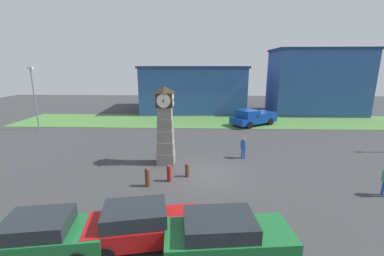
{
  "coord_description": "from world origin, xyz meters",
  "views": [
    {
      "loc": [
        -0.52,
        -15.0,
        6.72
      ],
      "look_at": [
        -1.19,
        2.73,
        2.34
      ],
      "focal_mm": 24.0,
      "sensor_mm": 36.0,
      "label": 1
    }
  ],
  "objects_px": {
    "car_navy_sedan": "(46,235)",
    "car_near_tower": "(142,225)",
    "pedestrian_crossing_lot": "(244,147)",
    "car_by_building": "(226,236)",
    "bollard_far_row": "(148,177)",
    "bollard_near_tower": "(187,170)",
    "street_lamp_near_road": "(34,95)",
    "clock_tower": "(165,127)",
    "pickup_truck": "(254,117)",
    "bollard_mid_row": "(169,173)"
  },
  "relations": [
    {
      "from": "car_near_tower",
      "to": "pickup_truck",
      "type": "height_order",
      "value": "pickup_truck"
    },
    {
      "from": "bollard_mid_row",
      "to": "car_navy_sedan",
      "type": "height_order",
      "value": "car_navy_sedan"
    },
    {
      "from": "pedestrian_crossing_lot",
      "to": "street_lamp_near_road",
      "type": "bearing_deg",
      "value": 159.31
    },
    {
      "from": "pickup_truck",
      "to": "street_lamp_near_road",
      "type": "relative_size",
      "value": 0.87
    },
    {
      "from": "bollard_far_row",
      "to": "bollard_near_tower",
      "type": "bearing_deg",
      "value": 32.46
    },
    {
      "from": "street_lamp_near_road",
      "to": "pickup_truck",
      "type": "bearing_deg",
      "value": 7.63
    },
    {
      "from": "bollard_far_row",
      "to": "clock_tower",
      "type": "bearing_deg",
      "value": 80.96
    },
    {
      "from": "car_near_tower",
      "to": "car_by_building",
      "type": "height_order",
      "value": "car_by_building"
    },
    {
      "from": "car_navy_sedan",
      "to": "car_near_tower",
      "type": "relative_size",
      "value": 0.94
    },
    {
      "from": "bollard_near_tower",
      "to": "pedestrian_crossing_lot",
      "type": "height_order",
      "value": "pedestrian_crossing_lot"
    },
    {
      "from": "bollard_mid_row",
      "to": "street_lamp_near_road",
      "type": "relative_size",
      "value": 0.16
    },
    {
      "from": "bollard_near_tower",
      "to": "street_lamp_near_road",
      "type": "xyz_separation_m",
      "value": [
        -16.36,
        11.07,
        3.32
      ]
    },
    {
      "from": "bollard_far_row",
      "to": "car_navy_sedan",
      "type": "relative_size",
      "value": 0.27
    },
    {
      "from": "car_by_building",
      "to": "bollard_far_row",
      "type": "bearing_deg",
      "value": 126.47
    },
    {
      "from": "bollard_mid_row",
      "to": "bollard_far_row",
      "type": "bearing_deg",
      "value": -147.99
    },
    {
      "from": "car_near_tower",
      "to": "bollard_near_tower",
      "type": "bearing_deg",
      "value": 77.11
    },
    {
      "from": "clock_tower",
      "to": "car_navy_sedan",
      "type": "bearing_deg",
      "value": -109.06
    },
    {
      "from": "car_navy_sedan",
      "to": "car_near_tower",
      "type": "distance_m",
      "value": 3.39
    },
    {
      "from": "clock_tower",
      "to": "pickup_truck",
      "type": "bearing_deg",
      "value": 55.08
    },
    {
      "from": "bollard_mid_row",
      "to": "car_by_building",
      "type": "bearing_deg",
      "value": -65.07
    },
    {
      "from": "street_lamp_near_road",
      "to": "bollard_near_tower",
      "type": "bearing_deg",
      "value": -34.08
    },
    {
      "from": "car_navy_sedan",
      "to": "pedestrian_crossing_lot",
      "type": "height_order",
      "value": "pedestrian_crossing_lot"
    },
    {
      "from": "clock_tower",
      "to": "bollard_mid_row",
      "type": "height_order",
      "value": "clock_tower"
    },
    {
      "from": "bollard_mid_row",
      "to": "bollard_far_row",
      "type": "xyz_separation_m",
      "value": [
        -1.13,
        -0.71,
        0.06
      ]
    },
    {
      "from": "bollard_far_row",
      "to": "street_lamp_near_road",
      "type": "height_order",
      "value": "street_lamp_near_road"
    },
    {
      "from": "car_navy_sedan",
      "to": "pedestrian_crossing_lot",
      "type": "bearing_deg",
      "value": 49.73
    },
    {
      "from": "bollard_near_tower",
      "to": "car_navy_sedan",
      "type": "height_order",
      "value": "car_navy_sedan"
    },
    {
      "from": "bollard_mid_row",
      "to": "pickup_truck",
      "type": "bearing_deg",
      "value": 62.24
    },
    {
      "from": "car_near_tower",
      "to": "pedestrian_crossing_lot",
      "type": "bearing_deg",
      "value": 60.65
    },
    {
      "from": "clock_tower",
      "to": "bollard_near_tower",
      "type": "distance_m",
      "value": 3.48
    },
    {
      "from": "street_lamp_near_road",
      "to": "car_near_tower",
      "type": "bearing_deg",
      "value": -49.0
    },
    {
      "from": "car_near_tower",
      "to": "pedestrian_crossing_lot",
      "type": "distance_m",
      "value": 10.93
    },
    {
      "from": "bollard_mid_row",
      "to": "car_navy_sedan",
      "type": "bearing_deg",
      "value": -120.8
    },
    {
      "from": "bollard_near_tower",
      "to": "car_by_building",
      "type": "distance_m",
      "value": 6.92
    },
    {
      "from": "pickup_truck",
      "to": "clock_tower",
      "type": "bearing_deg",
      "value": -124.92
    },
    {
      "from": "clock_tower",
      "to": "pedestrian_crossing_lot",
      "type": "height_order",
      "value": "clock_tower"
    },
    {
      "from": "car_by_building",
      "to": "car_near_tower",
      "type": "bearing_deg",
      "value": 170.05
    },
    {
      "from": "bollard_near_tower",
      "to": "car_navy_sedan",
      "type": "xyz_separation_m",
      "value": [
        -4.71,
        -6.84,
        0.33
      ]
    },
    {
      "from": "clock_tower",
      "to": "car_by_building",
      "type": "relative_size",
      "value": 1.14
    },
    {
      "from": "car_by_building",
      "to": "clock_tower",
      "type": "bearing_deg",
      "value": 110.78
    },
    {
      "from": "car_navy_sedan",
      "to": "pedestrian_crossing_lot",
      "type": "distance_m",
      "value": 13.41
    },
    {
      "from": "car_near_tower",
      "to": "pickup_truck",
      "type": "xyz_separation_m",
      "value": [
        8.18,
        20.3,
        0.14
      ]
    },
    {
      "from": "clock_tower",
      "to": "bollard_far_row",
      "type": "xyz_separation_m",
      "value": [
        -0.56,
        -3.54,
        -2.06
      ]
    },
    {
      "from": "bollard_far_row",
      "to": "pickup_truck",
      "type": "relative_size",
      "value": 0.2
    },
    {
      "from": "street_lamp_near_road",
      "to": "car_by_building",
      "type": "bearing_deg",
      "value": -44.43
    },
    {
      "from": "car_navy_sedan",
      "to": "street_lamp_near_road",
      "type": "xyz_separation_m",
      "value": [
        -11.64,
        17.91,
        2.99
      ]
    },
    {
      "from": "car_near_tower",
      "to": "street_lamp_near_road",
      "type": "bearing_deg",
      "value": 131.0
    },
    {
      "from": "bollard_far_row",
      "to": "pickup_truck",
      "type": "xyz_separation_m",
      "value": [
        8.94,
        15.54,
        0.36
      ]
    },
    {
      "from": "bollard_mid_row",
      "to": "car_near_tower",
      "type": "relative_size",
      "value": 0.23
    },
    {
      "from": "clock_tower",
      "to": "car_near_tower",
      "type": "xyz_separation_m",
      "value": [
        0.2,
        -8.3,
        -1.85
      ]
    }
  ]
}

